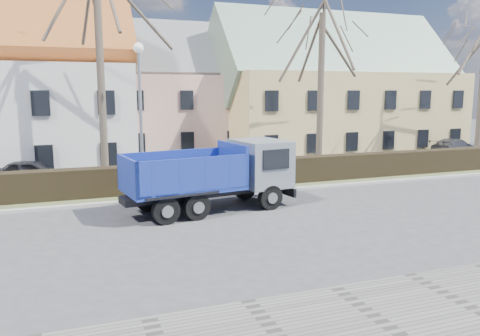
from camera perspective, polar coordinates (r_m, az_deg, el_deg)
name	(u,v)px	position (r m, az deg, el deg)	size (l,w,h in m)	color
ground	(185,230)	(16.34, -6.69, -7.49)	(120.00, 120.00, 0.00)	#3D3D40
curb_far	(160,199)	(20.68, -9.67, -3.78)	(80.00, 0.30, 0.12)	#A29E9A
grass_strip	(154,192)	(22.22, -10.42, -2.91)	(80.00, 3.00, 0.10)	#48532E
hedge	(155,180)	(21.91, -10.38, -1.48)	(60.00, 0.90, 1.30)	black
building_pink	(174,100)	(36.04, -8.04, 8.16)	(10.80, 8.80, 8.00)	#D1A494
building_yellow	(333,97)	(37.70, 11.31, 8.50)	(18.80, 10.80, 8.50)	tan
tree_1	(100,57)	(23.84, -16.71, 12.86)	(9.20, 9.20, 12.65)	#4D4135
tree_2	(321,77)	(27.34, 9.85, 10.89)	(8.00, 8.00, 11.00)	#4D4135
dump_truck	(205,176)	(18.45, -4.34, -1.02)	(7.01, 2.60, 2.80)	navy
streetlight	(141,117)	(22.49, -12.00, 6.05)	(0.55, 0.55, 6.99)	gray
parked_car_a	(32,173)	(25.54, -24.02, -0.55)	(1.59, 3.96, 1.35)	black
parked_car_b	(454,148)	(37.26, 24.63, 2.28)	(1.86, 4.56, 1.32)	#2E2F33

